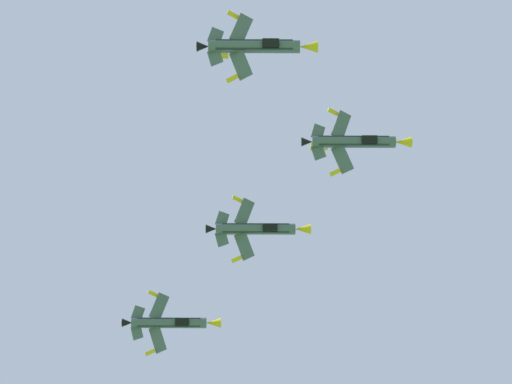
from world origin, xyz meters
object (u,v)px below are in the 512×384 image
object	(u,v)px
fighter_jet_left_wing	(258,229)
fighter_jet_right_wing	(256,47)
fighter_jet_left_outer	(171,323)
fighter_jet_lead	(356,142)

from	to	relation	value
fighter_jet_left_wing	fighter_jet_right_wing	world-z (taller)	fighter_jet_left_wing
fighter_jet_left_wing	fighter_jet_left_outer	world-z (taller)	fighter_jet_left_wing
fighter_jet_left_wing	fighter_jet_right_wing	xyz separation A→B (m)	(-13.16, -25.43, -2.80)
fighter_jet_lead	fighter_jet_right_wing	world-z (taller)	fighter_jet_lead
fighter_jet_lead	fighter_jet_left_outer	world-z (taller)	fighter_jet_lead
fighter_jet_lead	fighter_jet_left_wing	bearing A→B (deg)	-134.51
fighter_jet_lead	fighter_jet_left_outer	size ratio (longest dim) A/B	1.00
fighter_jet_lead	fighter_jet_left_wing	size ratio (longest dim) A/B	1.00
fighter_jet_right_wing	fighter_jet_left_outer	xyz separation A→B (m)	(8.44, 46.86, 2.53)
fighter_jet_lead	fighter_jet_right_wing	bearing A→B (deg)	-44.23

